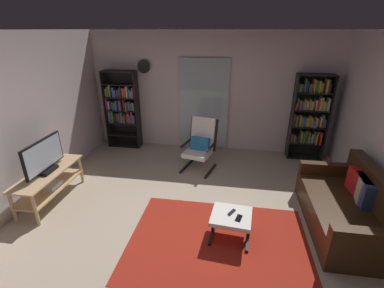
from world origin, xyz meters
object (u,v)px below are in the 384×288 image
Objects in this scene: tv_stand at (50,181)px; leather_sofa at (349,209)px; lounge_armchair at (201,143)px; bookshelf_near_tv at (122,107)px; wall_clock at (144,66)px; tv_remote at (232,212)px; ottoman at (231,219)px; bookshelf_near_sofa at (310,115)px; television at (44,157)px; cell_phone at (239,218)px.

leather_sofa reaches higher than tv_stand.
bookshelf_near_tv is at bearing 156.24° from lounge_armchair.
wall_clock is at bearing 71.25° from tv_stand.
bookshelf_near_tv reaches higher than leather_sofa.
lounge_armchair is 7.10× the size of tv_remote.
ottoman is at bearing -163.82° from leather_sofa.
bookshelf_near_sofa reaches higher than ottoman.
leather_sofa is at bearing 0.62° from television.
tv_stand is 2.93m from tv_remote.
television is at bearing -151.99° from bookshelf_near_sofa.
lounge_armchair is (-2.17, -0.83, -0.42)m from bookshelf_near_sofa.
leather_sofa is (4.52, 0.05, -0.04)m from tv_stand.
leather_sofa is at bearing -32.91° from lounge_armchair.
bookshelf_near_tv is 6.13× the size of wall_clock.
leather_sofa is at bearing -33.91° from wall_clock.
wall_clock is at bearing 124.98° from ottoman.
wall_clock reaches higher than ottoman.
bookshelf_near_tv is at bearing 163.73° from tv_remote.
television is 6.15× the size of cell_phone.
ottoman is (0.66, -1.94, -0.23)m from lounge_armchair.
bookshelf_near_tv is 3.16× the size of ottoman.
bookshelf_near_tv is 1.74× the size of lounge_armchair.
television is 0.48× the size of bookshelf_near_sofa.
tv_stand reaches higher than ottoman.
tv_stand is at bearing -151.98° from bookshelf_near_sofa.
lounge_armchair is 3.53× the size of wall_clock.
television is 3.07m from cell_phone.
wall_clock reaches higher than tv_stand.
bookshelf_near_sofa is at bearing 91.51° from tv_remote.
bookshelf_near_tv is (0.32, 2.37, 0.60)m from tv_stand.
cell_phone is (-1.42, -2.83, -0.58)m from bookshelf_near_sofa.
lounge_armchair is 7.30× the size of cell_phone.
wall_clock is (-2.05, 2.94, 1.55)m from ottoman.
tv_stand is 2.33× the size of ottoman.
tv_remote is (-1.61, -0.43, 0.07)m from leather_sofa.
tv_remote is at bearing 87.64° from ottoman.
wall_clock is (-1.40, 1.00, 1.32)m from lounge_armchair.
tv_stand is 0.43m from television.
ottoman is at bearing -118.62° from bookshelf_near_sofa.
bookshelf_near_tv is at bearing 132.83° from ottoman.
ottoman is 1.94× the size of wall_clock.
cell_phone is (0.09, -0.10, -0.00)m from tv_remote.
lounge_armchair is at bearing -159.09° from bookshelf_near_sofa.
cell_phone is (3.00, -0.48, 0.02)m from tv_stand.
tv_stand is 0.73× the size of bookshelf_near_sofa.
cell_phone is (2.68, -2.85, -0.58)m from bookshelf_near_tv.
television is at bearing -97.75° from bookshelf_near_tv.
television is (0.00, 0.00, 0.43)m from tv_stand.
lounge_armchair is 2.16m from wall_clock.
bookshelf_near_sofa is at bearing 61.38° from ottoman.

